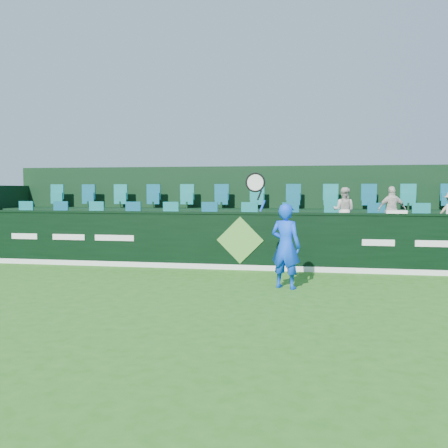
% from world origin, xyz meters
% --- Properties ---
extents(ground, '(60.00, 60.00, 0.00)m').
position_xyz_m(ground, '(0.00, 0.00, 0.00)').
color(ground, '#296B19').
rests_on(ground, ground).
extents(sponsor_hoarding, '(16.00, 0.25, 1.35)m').
position_xyz_m(sponsor_hoarding, '(0.00, 4.00, 0.67)').
color(sponsor_hoarding, black).
rests_on(sponsor_hoarding, ground).
extents(stand_tier_front, '(16.00, 2.00, 0.80)m').
position_xyz_m(stand_tier_front, '(0.00, 5.10, 0.40)').
color(stand_tier_front, black).
rests_on(stand_tier_front, ground).
extents(stand_tier_back, '(16.00, 1.80, 1.30)m').
position_xyz_m(stand_tier_back, '(0.00, 7.00, 0.65)').
color(stand_tier_back, black).
rests_on(stand_tier_back, ground).
extents(stand_rear, '(16.00, 4.10, 2.60)m').
position_xyz_m(stand_rear, '(0.00, 7.44, 1.22)').
color(stand_rear, black).
rests_on(stand_rear, ground).
extents(seat_row_front, '(13.50, 0.50, 0.60)m').
position_xyz_m(seat_row_front, '(0.00, 5.50, 1.10)').
color(seat_row_front, '#147473').
rests_on(seat_row_front, stand_tier_front).
extents(seat_row_back, '(13.50, 0.50, 0.60)m').
position_xyz_m(seat_row_back, '(0.00, 7.30, 1.60)').
color(seat_row_back, '#147473').
rests_on(seat_row_back, stand_tier_back).
extents(tennis_player, '(1.16, 0.58, 2.26)m').
position_xyz_m(tennis_player, '(1.15, 1.91, 0.83)').
color(tennis_player, blue).
rests_on(tennis_player, ground).
extents(spectator_left, '(0.65, 0.56, 1.13)m').
position_xyz_m(spectator_left, '(2.42, 5.12, 1.37)').
color(spectator_left, beige).
rests_on(spectator_left, stand_tier_front).
extents(spectator_middle, '(0.72, 0.39, 1.16)m').
position_xyz_m(spectator_middle, '(3.56, 5.12, 1.38)').
color(spectator_middle, silver).
rests_on(spectator_middle, stand_tier_front).
extents(towel, '(0.44, 0.29, 0.07)m').
position_xyz_m(towel, '(3.48, 4.00, 1.38)').
color(towel, white).
rests_on(towel, sponsor_hoarding).
extents(drinks_bottle, '(0.07, 0.07, 0.21)m').
position_xyz_m(drinks_bottle, '(4.56, 4.00, 1.46)').
color(drinks_bottle, white).
rests_on(drinks_bottle, sponsor_hoarding).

